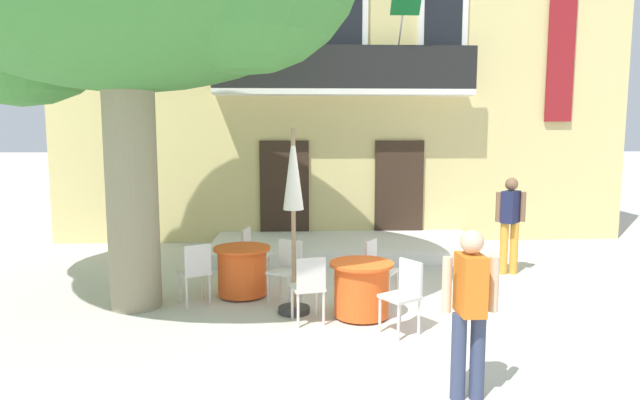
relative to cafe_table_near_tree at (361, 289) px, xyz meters
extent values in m
plane|color=beige|center=(0.59, 0.19, -0.39)|extent=(120.00, 120.00, 0.00)
cube|color=#DBC67F|center=(0.16, 7.19, 3.36)|extent=(13.00, 4.00, 7.50)
cube|color=#332319|center=(-1.14, 5.16, 0.76)|extent=(1.10, 0.08, 2.30)
cube|color=#332319|center=(1.46, 5.16, 0.76)|extent=(1.10, 0.08, 2.30)
cube|color=silver|center=(-2.04, 5.15, 4.26)|extent=(1.10, 0.08, 1.90)
cube|color=black|center=(-2.04, 5.12, 4.26)|extent=(0.84, 0.04, 1.60)
cube|color=silver|center=(0.16, 5.15, 4.26)|extent=(1.10, 0.08, 1.90)
cube|color=black|center=(0.16, 5.12, 4.26)|extent=(0.84, 0.04, 1.60)
cube|color=silver|center=(2.36, 5.15, 4.26)|extent=(1.10, 0.08, 1.90)
cube|color=black|center=(2.36, 5.12, 4.26)|extent=(0.84, 0.04, 1.60)
cube|color=silver|center=(0.16, 4.86, 2.95)|extent=(5.60, 0.65, 0.12)
cube|color=black|center=(0.16, 4.57, 3.46)|extent=(5.60, 0.06, 0.90)
cylinder|color=#B2B2B7|center=(-1.04, 4.69, 4.36)|extent=(0.04, 0.95, 1.33)
cube|color=yellow|center=(-1.04, 4.24, 4.66)|extent=(0.60, 0.29, 0.38)
cylinder|color=#B2B2B7|center=(1.36, 4.69, 4.36)|extent=(0.04, 0.95, 1.33)
cube|color=#146B2D|center=(1.36, 4.24, 4.66)|extent=(0.60, 0.29, 0.38)
cylinder|color=#47423D|center=(-2.14, 4.89, 3.15)|extent=(0.32, 0.32, 0.28)
ellipsoid|color=#38843D|center=(-2.14, 4.89, 3.47)|extent=(0.41, 0.41, 0.36)
cylinder|color=#47423D|center=(-0.61, 4.89, 3.16)|extent=(0.31, 0.31, 0.31)
ellipsoid|color=#38843D|center=(-0.61, 4.89, 3.56)|extent=(0.41, 0.41, 0.49)
cylinder|color=#47423D|center=(0.92, 4.89, 3.13)|extent=(0.35, 0.35, 0.25)
ellipsoid|color=#2D7533|center=(0.92, 4.89, 3.48)|extent=(0.45, 0.45, 0.44)
cylinder|color=#47423D|center=(2.46, 4.89, 3.14)|extent=(0.31, 0.31, 0.26)
ellipsoid|color=#2D7533|center=(2.46, 4.89, 3.46)|extent=(0.40, 0.40, 0.40)
cube|color=maroon|center=(5.03, 5.13, 3.73)|extent=(0.60, 0.06, 2.80)
cube|color=silver|center=(0.16, 3.99, -0.27)|extent=(5.53, 2.40, 0.25)
cylinder|color=gray|center=(-3.18, 0.59, 1.21)|extent=(0.71, 0.71, 3.21)
cylinder|color=#EA561E|center=(0.00, 0.00, -0.02)|extent=(0.74, 0.74, 0.68)
cylinder|color=#EA561E|center=(0.00, 0.00, 0.35)|extent=(0.86, 0.86, 0.04)
cylinder|color=#2D2823|center=(0.00, 0.00, -0.38)|extent=(0.44, 0.44, 0.03)
cylinder|color=silver|center=(0.35, -0.87, -0.17)|extent=(0.04, 0.04, 0.45)
cylinder|color=silver|center=(0.17, -0.58, -0.17)|extent=(0.04, 0.04, 0.45)
cylinder|color=silver|center=(0.63, -0.69, -0.17)|extent=(0.04, 0.04, 0.45)
cylinder|color=silver|center=(0.45, -0.40, -0.17)|extent=(0.04, 0.04, 0.45)
cube|color=silver|center=(0.40, -0.63, 0.08)|extent=(0.55, 0.55, 0.04)
cube|color=silver|center=(0.55, -0.54, 0.31)|extent=(0.24, 0.34, 0.42)
cylinder|color=silver|center=(0.61, 0.71, -0.17)|extent=(0.04, 0.04, 0.45)
cylinder|color=silver|center=(0.44, 0.41, -0.17)|extent=(0.04, 0.04, 0.45)
cylinder|color=silver|center=(0.32, 0.88, -0.17)|extent=(0.04, 0.04, 0.45)
cylinder|color=silver|center=(0.15, 0.59, -0.17)|extent=(0.04, 0.04, 0.45)
cube|color=silver|center=(0.38, 0.65, 0.08)|extent=(0.55, 0.55, 0.04)
cube|color=silver|center=(0.22, 0.74, 0.31)|extent=(0.23, 0.35, 0.42)
cylinder|color=silver|center=(-0.93, -0.05, -0.17)|extent=(0.04, 0.04, 0.45)
cylinder|color=silver|center=(-0.60, 0.03, -0.17)|extent=(0.04, 0.04, 0.45)
cylinder|color=silver|center=(-0.86, -0.38, -0.17)|extent=(0.04, 0.04, 0.45)
cylinder|color=silver|center=(-0.53, -0.30, -0.17)|extent=(0.04, 0.04, 0.45)
cube|color=silver|center=(-0.73, -0.17, 0.08)|extent=(0.48, 0.48, 0.04)
cube|color=silver|center=(-0.69, -0.35, 0.31)|extent=(0.38, 0.13, 0.42)
cylinder|color=#EA561E|center=(-1.70, 1.05, -0.02)|extent=(0.74, 0.74, 0.68)
cylinder|color=#EA561E|center=(-1.70, 1.05, 0.35)|extent=(0.86, 0.86, 0.04)
cylinder|color=#2D2823|center=(-1.70, 1.05, -0.38)|extent=(0.44, 0.44, 0.03)
cylinder|color=silver|center=(-0.99, 0.44, -0.17)|extent=(0.04, 0.04, 0.45)
cylinder|color=silver|center=(-1.29, 0.61, -0.17)|extent=(0.04, 0.04, 0.45)
cylinder|color=silver|center=(-0.82, 0.74, -0.17)|extent=(0.04, 0.04, 0.45)
cylinder|color=silver|center=(-1.12, 0.91, -0.17)|extent=(0.04, 0.04, 0.45)
cube|color=silver|center=(-1.05, 0.67, 0.08)|extent=(0.55, 0.55, 0.04)
cube|color=silver|center=(-0.96, 0.83, 0.31)|extent=(0.35, 0.22, 0.42)
cylinder|color=silver|center=(-1.33, 1.91, -0.17)|extent=(0.04, 0.04, 0.45)
cylinder|color=silver|center=(-1.41, 1.57, -0.17)|extent=(0.04, 0.04, 0.45)
cylinder|color=silver|center=(-1.66, 1.98, -0.17)|extent=(0.04, 0.04, 0.45)
cylinder|color=silver|center=(-1.74, 1.65, -0.17)|extent=(0.04, 0.04, 0.45)
cube|color=silver|center=(-1.53, 1.78, 0.08)|extent=(0.48, 0.48, 0.04)
cube|color=silver|center=(-1.71, 1.82, 0.31)|extent=(0.12, 0.38, 0.42)
cylinder|color=silver|center=(-2.59, 0.76, -0.17)|extent=(0.04, 0.04, 0.45)
cylinder|color=silver|center=(-2.30, 0.92, -0.17)|extent=(0.04, 0.04, 0.45)
cylinder|color=silver|center=(-2.43, 0.46, -0.17)|extent=(0.04, 0.04, 0.45)
cylinder|color=silver|center=(-2.13, 0.62, -0.17)|extent=(0.04, 0.04, 0.45)
cube|color=silver|center=(-2.36, 0.69, 0.08)|extent=(0.54, 0.54, 0.04)
cube|color=silver|center=(-2.28, 0.54, 0.31)|extent=(0.35, 0.21, 0.42)
cylinder|color=#997A56|center=(-0.91, 0.22, 0.88)|extent=(0.06, 0.06, 2.55)
cylinder|color=#333333|center=(-0.91, 0.22, -0.35)|extent=(0.44, 0.44, 0.08)
cone|color=silver|center=(-0.91, 0.22, 1.61)|extent=(0.28, 0.28, 1.10)
cylinder|color=#384260|center=(0.64, -2.33, 0.02)|extent=(0.14, 0.14, 0.83)
cylinder|color=#384260|center=(0.82, -2.33, 0.02)|extent=(0.14, 0.14, 0.83)
cube|color=orange|center=(0.73, -2.33, 0.72)|extent=(0.23, 0.35, 0.56)
sphere|color=beige|center=(0.73, -2.33, 1.12)|extent=(0.22, 0.22, 0.22)
cylinder|color=beige|center=(0.51, -2.33, 0.72)|extent=(0.09, 0.09, 0.52)
cylinder|color=beige|center=(0.95, -2.33, 0.72)|extent=(0.09, 0.09, 0.52)
cylinder|color=gold|center=(2.78, 2.17, 0.07)|extent=(0.14, 0.14, 0.92)
cylinder|color=gold|center=(2.96, 2.17, 0.07)|extent=(0.14, 0.14, 0.92)
cube|color=#1E2347|center=(2.87, 2.17, 0.80)|extent=(0.40, 0.40, 0.56)
sphere|color=brown|center=(2.87, 2.17, 1.20)|extent=(0.22, 0.22, 0.22)
cylinder|color=brown|center=(2.65, 2.17, 0.80)|extent=(0.09, 0.09, 0.52)
cylinder|color=brown|center=(3.09, 2.17, 0.80)|extent=(0.09, 0.09, 0.52)
camera|label=1|loc=(-0.87, -7.20, 2.11)|focal=30.94mm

